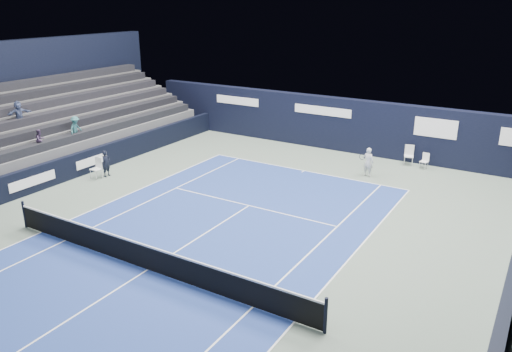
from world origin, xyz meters
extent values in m
plane|color=#59695D|center=(0.00, 2.00, 0.00)|extent=(48.00, 48.00, 0.00)
cube|color=navy|center=(0.00, 0.00, 0.00)|extent=(10.97, 23.77, 0.01)
cube|color=silver|center=(4.40, 15.66, 0.51)|extent=(0.58, 0.57, 0.05)
cube|color=silver|center=(4.34, 15.87, 0.80)|extent=(0.48, 0.16, 0.57)
cylinder|color=silver|center=(4.55, 15.90, 0.25)|extent=(0.03, 0.03, 0.51)
cylinder|color=silver|center=(4.15, 15.79, 0.25)|extent=(0.03, 0.03, 0.51)
cylinder|color=silver|center=(4.65, 15.52, 0.25)|extent=(0.03, 0.03, 0.51)
cylinder|color=silver|center=(4.25, 15.41, 0.25)|extent=(0.03, 0.03, 0.51)
cube|color=white|center=(4.34, 15.89, 0.90)|extent=(0.40, 0.19, 0.37)
cube|color=white|center=(5.26, 15.46, 0.39)|extent=(0.45, 0.43, 0.04)
cube|color=white|center=(5.30, 15.63, 0.63)|extent=(0.37, 0.11, 0.45)
cylinder|color=white|center=(5.45, 15.58, 0.20)|extent=(0.02, 0.02, 0.39)
cylinder|color=white|center=(5.14, 15.65, 0.20)|extent=(0.02, 0.02, 0.39)
cylinder|color=white|center=(5.39, 15.28, 0.20)|extent=(0.02, 0.02, 0.39)
cylinder|color=white|center=(5.07, 15.35, 0.20)|extent=(0.02, 0.02, 0.39)
cube|color=white|center=(-8.42, 5.42, 0.49)|extent=(0.48, 0.46, 0.04)
cube|color=white|center=(-8.42, 5.63, 0.78)|extent=(0.47, 0.04, 0.56)
cylinder|color=white|center=(-8.22, 5.60, 0.25)|extent=(0.03, 0.03, 0.49)
cylinder|color=white|center=(-8.62, 5.61, 0.25)|extent=(0.03, 0.03, 0.49)
cylinder|color=white|center=(-8.22, 5.22, 0.25)|extent=(0.03, 0.03, 0.49)
cylinder|color=white|center=(-8.63, 5.23, 0.25)|extent=(0.03, 0.03, 0.49)
imported|color=black|center=(-8.22, 5.93, 0.68)|extent=(0.34, 0.50, 1.35)
cube|color=white|center=(0.00, 11.88, 0.01)|extent=(10.97, 0.06, 0.00)
cube|color=white|center=(5.49, 0.00, 0.01)|extent=(0.06, 23.77, 0.00)
cube|color=white|center=(-5.49, 0.00, 0.01)|extent=(0.06, 23.77, 0.00)
cube|color=white|center=(4.12, 0.00, 0.01)|extent=(0.06, 23.77, 0.00)
cube|color=white|center=(-4.12, 0.00, 0.01)|extent=(0.06, 23.77, 0.00)
cube|color=white|center=(0.00, 6.40, 0.01)|extent=(8.23, 0.06, 0.00)
cube|color=white|center=(0.00, 0.00, 0.01)|extent=(0.06, 12.80, 0.00)
cube|color=white|center=(0.00, 11.73, 0.01)|extent=(0.06, 0.30, 0.00)
cylinder|color=black|center=(6.40, 0.00, 0.55)|extent=(0.10, 0.10, 1.10)
cylinder|color=black|center=(-6.40, 0.00, 0.55)|extent=(0.10, 0.10, 1.10)
cube|color=black|center=(0.00, 0.00, 0.46)|extent=(12.80, 0.03, 0.86)
cube|color=white|center=(0.00, 0.00, 0.91)|extent=(12.80, 0.05, 0.06)
cube|color=black|center=(0.00, 16.50, 1.55)|extent=(26.00, 0.60, 3.10)
cube|color=silver|center=(-7.00, 16.18, 2.30)|extent=(3.20, 0.02, 0.50)
cube|color=silver|center=(-1.00, 16.18, 2.30)|extent=(3.60, 0.02, 0.50)
cube|color=silver|center=(5.50, 16.18, 2.10)|extent=(2.20, 0.02, 1.00)
cube|color=black|center=(-9.50, 6.00, 0.60)|extent=(0.30, 22.00, 1.20)
cube|color=silver|center=(-9.33, 2.50, 0.60)|extent=(0.02, 2.40, 0.45)
cube|color=silver|center=(-9.33, 6.00, 0.60)|extent=(0.02, 2.00, 0.45)
cube|color=#4E4D50|center=(-10.10, 7.00, 0.82)|extent=(0.90, 16.00, 1.65)
cube|color=#4E4F51|center=(-11.00, 7.00, 1.05)|extent=(0.90, 16.00, 2.10)
cube|color=#49494B|center=(-11.90, 7.00, 1.27)|extent=(0.90, 16.00, 2.55)
cube|color=#4D4D4F|center=(-12.80, 7.00, 1.50)|extent=(0.90, 16.00, 3.00)
cube|color=#454547|center=(-13.70, 7.00, 1.73)|extent=(0.90, 16.00, 3.45)
cube|color=#444447|center=(-14.60, 7.00, 1.95)|extent=(0.90, 16.00, 3.90)
cube|color=black|center=(-10.10, 7.00, 1.85)|extent=(0.63, 15.20, 0.40)
cube|color=black|center=(-11.00, 7.00, 2.30)|extent=(0.63, 15.20, 0.40)
cube|color=black|center=(-11.90, 7.00, 2.75)|extent=(0.63, 15.20, 0.40)
cube|color=black|center=(-12.80, 7.00, 3.20)|extent=(0.63, 15.20, 0.40)
cube|color=black|center=(-13.70, 7.00, 3.65)|extent=(0.63, 15.20, 0.40)
cube|color=black|center=(-14.60, 7.00, 4.10)|extent=(0.63, 15.20, 0.40)
cube|color=black|center=(-15.35, 7.00, 3.20)|extent=(0.60, 18.00, 6.40)
imported|color=#3A2A47|center=(-10.10, 3.74, 2.17)|extent=(0.47, 0.56, 1.04)
imported|color=#295C61|center=(-10.10, 5.85, 2.27)|extent=(0.66, 0.90, 1.25)
imported|color=#394469|center=(-11.90, 4.03, 3.18)|extent=(0.64, 1.22, 1.26)
imported|color=silver|center=(3.10, 12.83, 0.75)|extent=(0.60, 0.45, 1.50)
cylinder|color=black|center=(2.95, 12.53, 1.05)|extent=(0.03, 0.29, 0.13)
torus|color=black|center=(2.95, 12.28, 1.15)|extent=(0.30, 0.13, 0.29)
camera|label=1|loc=(10.65, -10.60, 8.52)|focal=35.00mm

